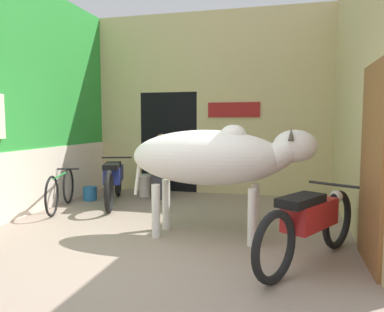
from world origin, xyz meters
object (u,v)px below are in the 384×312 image
Objects in this scene: cow at (214,158)px; bucket at (90,193)px; motorcycle_far at (114,178)px; plastic_stool at (145,185)px; motorcycle_near at (310,221)px; bicycle at (61,190)px; shopkeeper_seated at (161,164)px.

cow is 3.34m from bucket.
motorcycle_far is 0.86m from plastic_stool.
cow reaches higher than motorcycle_far.
motorcycle_near is 3.95m from motorcycle_far.
plastic_stool is at bearing 34.17° from bucket.
bicycle is at bearing -125.12° from plastic_stool.
shopkeeper_seated is at bearing 46.92° from motorcycle_far.
cow is 1.16× the size of motorcycle_far.
cow is at bearing -17.62° from bicycle.
bucket is (-2.73, 1.70, -0.91)m from cow.
cow is 2.72m from shopkeeper_seated.
plastic_stool is (0.31, 0.77, -0.24)m from motorcycle_far.
bicycle is at bearing -136.95° from motorcycle_far.
motorcycle_far is 1.62× the size of shopkeeper_seated.
shopkeeper_seated is at bearing 132.27° from motorcycle_near.
cow reaches higher than bicycle.
bicycle reaches higher than plastic_stool.
cow is 1.30× the size of motorcycle_near.
shopkeeper_seated reaches higher than plastic_stool.
bicycle is 1.24× the size of shopkeeper_seated.
shopkeeper_seated is 2.88× the size of plastic_stool.
bicycle is at bearing 162.38° from cow.
motorcycle_far reaches higher than bucket.
bicycle is at bearing -96.98° from bucket.
motorcycle_near is at bearing -31.09° from bucket.
motorcycle_far is at bearing -133.08° from shopkeeper_seated.
motorcycle_near is 7.01× the size of bucket.
cow reaches higher than bucket.
motorcycle_far is at bearing -15.69° from bucket.
motorcycle_near reaches higher than plastic_stool.
motorcycle_near is at bearing -47.73° from shopkeeper_seated.
plastic_stool is (-3.00, 2.94, -0.22)m from motorcycle_near.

